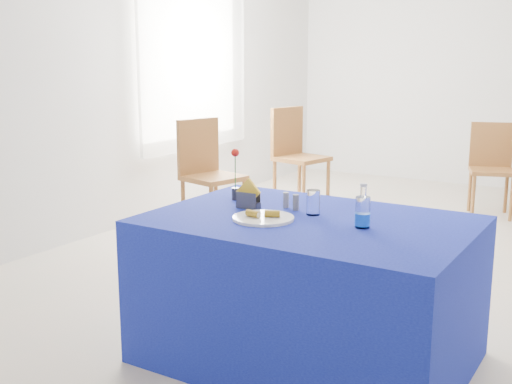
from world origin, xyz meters
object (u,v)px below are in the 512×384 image
(plate, at_px, (263,218))
(chair_bg_left, at_px, (491,162))
(chair_win_b, at_px, (295,150))
(chair_win_a, at_px, (207,167))
(water_bottle, at_px, (363,213))
(blue_table, at_px, (308,290))

(plate, bearing_deg, chair_bg_left, 85.66)
(chair_win_b, bearing_deg, chair_win_a, -175.38)
(chair_bg_left, bearing_deg, water_bottle, -105.82)
(water_bottle, xyz_separation_m, chair_win_a, (-2.23, 1.81, -0.24))
(chair_win_a, bearing_deg, chair_bg_left, -31.64)
(blue_table, xyz_separation_m, chair_win_a, (-1.94, 1.79, 0.21))
(plate, relative_size, chair_win_a, 0.30)
(chair_bg_left, relative_size, chair_win_b, 0.88)
(blue_table, bearing_deg, chair_bg_left, 88.33)
(chair_win_b, bearing_deg, chair_bg_left, -56.85)
(chair_bg_left, bearing_deg, blue_table, -110.23)
(blue_table, relative_size, chair_win_a, 1.57)
(water_bottle, bearing_deg, blue_table, 175.88)
(plate, bearing_deg, chair_win_b, 115.59)
(water_bottle, height_order, chair_win_a, chair_win_a)
(chair_bg_left, height_order, chair_win_a, chair_win_a)
(blue_table, height_order, chair_bg_left, chair_bg_left)
(chair_win_a, bearing_deg, water_bottle, -115.15)
(water_bottle, bearing_deg, chair_bg_left, 92.75)
(chair_bg_left, height_order, chair_win_b, chair_win_b)
(blue_table, relative_size, chair_win_b, 1.53)
(chair_bg_left, bearing_deg, chair_win_b, -178.31)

